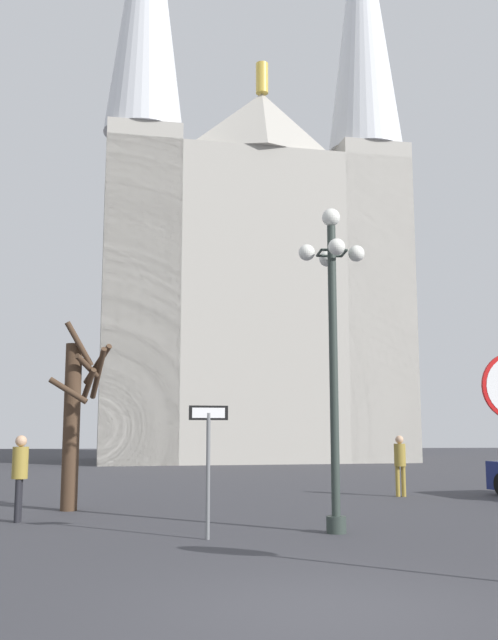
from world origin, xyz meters
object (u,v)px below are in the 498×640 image
(one_way_arrow_sign, at_px, (208,452))
(bare_tree, at_px, (75,415))
(cathedral, at_px, (251,258))
(street_lamp, at_px, (333,327))
(pedestrian_standing, at_px, (400,460))
(pedestrian_walking, at_px, (20,469))

(one_way_arrow_sign, height_order, bare_tree, bare_tree)
(cathedral, relative_size, street_lamp, 6.09)
(cathedral, height_order, bare_tree, cathedral)
(bare_tree, height_order, pedestrian_standing, bare_tree)
(one_way_arrow_sign, xyz_separation_m, bare_tree, (-3.02, 4.61, 0.71))
(cathedral, distance_m, one_way_arrow_sign, 30.99)
(street_lamp, height_order, pedestrian_walking, street_lamp)
(cathedral, distance_m, street_lamp, 29.61)
(bare_tree, bearing_deg, one_way_arrow_sign, -56.80)
(pedestrian_standing, bearing_deg, bare_tree, -162.17)
(bare_tree, relative_size, pedestrian_standing, 2.60)
(one_way_arrow_sign, xyz_separation_m, pedestrian_standing, (5.51, 7.35, -0.45))
(one_way_arrow_sign, xyz_separation_m, street_lamp, (2.33, 0.56, 2.29))
(one_way_arrow_sign, xyz_separation_m, pedestrian_walking, (-3.77, 2.61, -0.41))
(street_lamp, height_order, bare_tree, street_lamp)
(cathedral, xyz_separation_m, street_lamp, (-0.80, -28.48, -8.06))
(one_way_arrow_sign, bearing_deg, bare_tree, 123.20)
(pedestrian_standing, bearing_deg, pedestrian_walking, -152.90)
(cathedral, xyz_separation_m, pedestrian_standing, (2.37, -21.69, -10.81))
(street_lamp, distance_m, pedestrian_walking, 6.98)
(street_lamp, xyz_separation_m, pedestrian_standing, (3.17, 6.79, -2.74))
(cathedral, bearing_deg, pedestrian_standing, -83.76)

